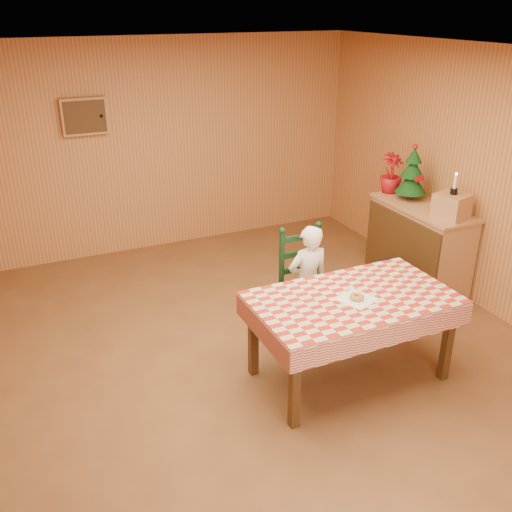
{
  "coord_description": "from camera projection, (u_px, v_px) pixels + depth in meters",
  "views": [
    {
      "loc": [
        -1.86,
        -3.86,
        2.95
      ],
      "look_at": [
        0.0,
        0.2,
        0.95
      ],
      "focal_mm": 40.0,
      "sensor_mm": 36.0,
      "label": 1
    }
  ],
  "objects": [
    {
      "name": "cabin_walls",
      "position": [
        239.0,
        147.0,
        4.81
      ],
      "size": [
        5.1,
        6.05,
        2.65
      ],
      "color": "#BF7D45",
      "rests_on": "ground"
    },
    {
      "name": "dining_table",
      "position": [
        352.0,
        305.0,
        4.64
      ],
      "size": [
        1.66,
        0.96,
        0.77
      ],
      "color": "#482C13",
      "rests_on": "ground"
    },
    {
      "name": "ladder_chair",
      "position": [
        305.0,
        286.0,
        5.37
      ],
      "size": [
        0.44,
        0.4,
        1.08
      ],
      "color": "black",
      "rests_on": "ground"
    },
    {
      "name": "seated_child",
      "position": [
        308.0,
        282.0,
        5.29
      ],
      "size": [
        0.41,
        0.27,
        1.12
      ],
      "primitive_type": "imported",
      "rotation": [
        0.0,
        0.0,
        3.14
      ],
      "color": "white",
      "rests_on": "ground"
    },
    {
      "name": "christmas_tree",
      "position": [
        412.0,
        175.0,
        6.25
      ],
      "size": [
        0.34,
        0.34,
        0.62
      ],
      "color": "#482C13",
      "rests_on": "shelf_unit"
    },
    {
      "name": "donut",
      "position": [
        357.0,
        297.0,
        4.55
      ],
      "size": [
        0.14,
        0.14,
        0.04
      ],
      "primitive_type": "torus",
      "rotation": [
        0.0,
        0.0,
        0.23
      ],
      "color": "#C07C45",
      "rests_on": "napkin"
    },
    {
      "name": "storage_bin",
      "position": [
        393.0,
        281.0,
        6.14
      ],
      "size": [
        0.44,
        0.44,
        0.39
      ],
      "primitive_type": "cylinder",
      "rotation": [
        0.0,
        0.0,
        0.13
      ],
      "color": "black",
      "rests_on": "ground"
    },
    {
      "name": "ground",
      "position": [
        265.0,
        361.0,
        5.12
      ],
      "size": [
        6.0,
        6.0,
        0.0
      ],
      "primitive_type": "plane",
      "color": "brown",
      "rests_on": "ground"
    },
    {
      "name": "crate",
      "position": [
        452.0,
        206.0,
        5.77
      ],
      "size": [
        0.37,
        0.37,
        0.25
      ],
      "primitive_type": "cube",
      "rotation": [
        0.0,
        0.0,
        0.29
      ],
      "color": "tan",
      "rests_on": "shelf_unit"
    },
    {
      "name": "napkin",
      "position": [
        357.0,
        299.0,
        4.56
      ],
      "size": [
        0.34,
        0.34,
        0.0
      ],
      "primitive_type": "cube",
      "rotation": [
        0.0,
        0.0,
        0.38
      ],
      "color": "white",
      "rests_on": "dining_table"
    },
    {
      "name": "shelf_unit",
      "position": [
        418.0,
        245.0,
        6.34
      ],
      "size": [
        0.54,
        1.24,
        0.93
      ],
      "color": "tan",
      "rests_on": "ground"
    },
    {
      "name": "flower_arrangement",
      "position": [
        391.0,
        173.0,
        6.5
      ],
      "size": [
        0.26,
        0.26,
        0.45
      ],
      "primitive_type": "imported",
      "rotation": [
        0.0,
        0.0,
        -0.02
      ],
      "color": "maroon",
      "rests_on": "shelf_unit"
    },
    {
      "name": "candle_set",
      "position": [
        454.0,
        188.0,
        5.69
      ],
      "size": [
        0.07,
        0.07,
        0.22
      ],
      "color": "black",
      "rests_on": "crate"
    }
  ]
}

